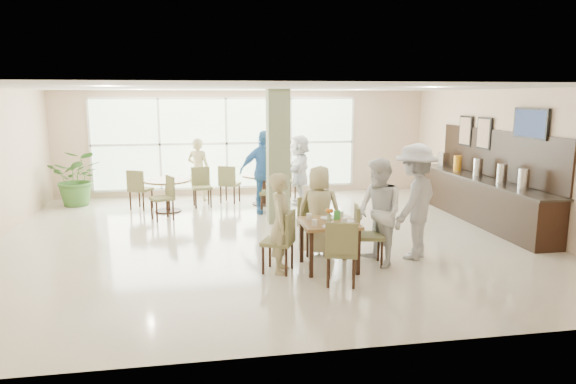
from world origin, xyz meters
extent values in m
plane|color=beige|center=(0.00, 0.00, 0.00)|extent=(10.00, 10.00, 0.00)
plane|color=white|center=(0.00, 0.00, 2.80)|extent=(10.00, 10.00, 0.00)
plane|color=beige|center=(0.00, 4.50, 1.40)|extent=(10.00, 0.00, 10.00)
plane|color=beige|center=(0.00, -4.50, 1.40)|extent=(10.00, 0.00, 10.00)
plane|color=beige|center=(5.00, 0.00, 1.40)|extent=(0.00, 9.00, 9.00)
plane|color=silver|center=(-0.50, 4.47, 1.40)|extent=(7.00, 0.00, 7.00)
cube|color=#79825A|center=(0.40, 1.20, 1.40)|extent=(0.45, 0.45, 2.80)
cube|color=brown|center=(0.72, -1.91, 0.72)|extent=(0.86, 0.86, 0.05)
cube|color=black|center=(0.36, -2.28, 0.35)|extent=(0.06, 0.06, 0.70)
cube|color=black|center=(1.08, -2.28, 0.35)|extent=(0.06, 0.06, 0.70)
cube|color=black|center=(0.36, -1.55, 0.35)|extent=(0.06, 0.06, 0.70)
cube|color=black|center=(1.08, -1.55, 0.35)|extent=(0.06, 0.06, 0.70)
cylinder|color=brown|center=(-1.98, 2.62, 0.73)|extent=(1.07, 1.07, 0.04)
cylinder|color=black|center=(-1.98, 2.62, 0.35)|extent=(0.10, 0.10, 0.71)
cylinder|color=black|center=(-1.98, 2.62, 0.01)|extent=(0.60, 0.60, 0.03)
cylinder|color=brown|center=(0.33, 3.04, 0.73)|extent=(1.10, 1.10, 0.04)
cylinder|color=black|center=(0.33, 3.04, 0.35)|extent=(0.10, 0.10, 0.71)
cylinder|color=black|center=(0.33, 3.04, 0.01)|extent=(0.60, 0.60, 0.03)
cylinder|color=white|center=(0.90, -2.13, 0.80)|extent=(0.08, 0.08, 0.10)
cylinder|color=white|center=(0.44, -2.14, 0.80)|extent=(0.08, 0.08, 0.10)
cylinder|color=white|center=(0.98, -1.68, 0.80)|extent=(0.08, 0.08, 0.10)
cylinder|color=white|center=(0.44, -1.74, 0.80)|extent=(0.08, 0.08, 0.10)
cylinder|color=white|center=(0.64, -2.22, 0.76)|extent=(0.20, 0.20, 0.01)
cylinder|color=white|center=(0.74, -1.70, 0.76)|extent=(0.20, 0.20, 0.01)
cylinder|color=white|center=(1.00, -1.98, 0.76)|extent=(0.20, 0.20, 0.01)
cylinder|color=#99B27F|center=(0.72, -1.91, 0.81)|extent=(0.07, 0.07, 0.12)
sphere|color=orange|center=(0.75, -1.91, 0.92)|extent=(0.07, 0.07, 0.07)
sphere|color=orange|center=(0.71, -1.89, 0.92)|extent=(0.07, 0.07, 0.07)
sphere|color=orange|center=(0.71, -1.94, 0.92)|extent=(0.07, 0.07, 0.07)
cube|color=green|center=(0.87, -1.81, 0.82)|extent=(0.10, 0.03, 0.15)
cube|color=black|center=(4.68, 0.50, 0.45)|extent=(0.60, 4.60, 0.90)
cube|color=black|center=(4.68, 0.50, 0.92)|extent=(0.64, 4.70, 0.04)
cube|color=black|center=(4.97, 0.50, 1.45)|extent=(0.04, 4.60, 1.00)
cylinder|color=silver|center=(4.68, -0.90, 1.14)|extent=(0.20, 0.20, 0.40)
cylinder|color=silver|center=(4.68, -0.20, 1.14)|extent=(0.20, 0.20, 0.40)
cylinder|color=silver|center=(4.68, 0.70, 1.14)|extent=(0.20, 0.20, 0.40)
cylinder|color=orange|center=(4.68, 1.60, 1.12)|extent=(0.18, 0.18, 0.36)
cube|color=silver|center=(4.68, 2.30, 1.12)|extent=(0.18, 0.30, 0.36)
cube|color=black|center=(4.94, -0.60, 2.15)|extent=(0.06, 1.00, 0.58)
cube|color=#7F99CC|center=(4.92, -0.60, 2.15)|extent=(0.01, 0.92, 0.50)
cube|color=black|center=(4.95, 1.00, 1.85)|extent=(0.04, 0.55, 0.70)
cube|color=brown|center=(4.92, 1.00, 1.85)|extent=(0.01, 0.47, 0.62)
cube|color=black|center=(4.95, 1.80, 1.85)|extent=(0.04, 0.55, 0.70)
cube|color=brown|center=(4.92, 1.80, 1.85)|extent=(0.01, 0.47, 0.62)
imported|color=#3B6C2B|center=(-4.19, 3.69, 0.68)|extent=(1.28, 1.28, 1.36)
imported|color=tan|center=(-0.03, -1.94, 0.77)|extent=(0.50, 0.64, 1.53)
imported|color=tan|center=(0.74, -1.16, 0.76)|extent=(0.83, 0.62, 1.52)
imported|color=white|center=(1.54, -1.88, 0.86)|extent=(0.84, 0.97, 1.71)
imported|color=#AFAFB2|center=(2.24, -1.63, 0.95)|extent=(1.37, 1.38, 1.91)
imported|color=#4080C2|center=(0.21, 2.13, 0.95)|extent=(1.14, 0.69, 1.90)
imported|color=white|center=(1.21, 3.02, 0.86)|extent=(1.01, 1.70, 1.71)
imported|color=tan|center=(-1.26, 3.79, 0.81)|extent=(0.70, 0.60, 1.62)
camera|label=1|loc=(-1.21, -9.39, 2.67)|focal=32.00mm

